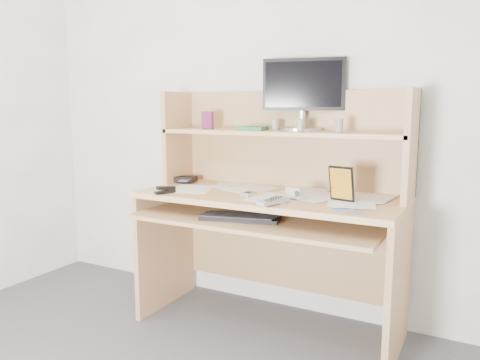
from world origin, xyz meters
The scene contains 19 objects.
back_wall centered at (0.00, 1.80, 1.25)m, with size 3.60×0.04×2.50m, color white.
desk centered at (0.00, 1.56, 0.69)m, with size 1.40×0.70×1.30m.
paper_clutter centered at (0.00, 1.48, 0.75)m, with size 1.32×0.54×0.01m, color silver.
keyboard centered at (-0.06, 1.27, 0.66)m, with size 0.42×0.24×0.03m.
tv_remote centered at (0.13, 1.25, 0.77)m, with size 0.05×0.19×0.02m, color gray.
flip_phone centered at (-0.06, 1.37, 0.77)m, with size 0.05×0.09×0.02m, color #A6A7A9.
stapler centered at (-0.50, 1.24, 0.77)m, with size 0.03×0.11×0.04m, color black.
wallet centered at (-0.62, 1.61, 0.77)m, with size 0.12×0.10×0.03m, color black.
sticky_note_pad centered at (-0.06, 1.42, 0.76)m, with size 0.08×0.08×0.01m, color yellow.
digital_camera centered at (0.17, 1.42, 0.78)m, with size 0.09×0.03×0.05m, color silver.
game_case centered at (0.40, 1.45, 0.84)m, with size 0.12×0.01×0.17m, color black.
blue_pen centered at (0.49, 1.24, 0.76)m, with size 0.01×0.01×0.14m, color blue.
card_box centered at (-0.45, 1.60, 1.13)m, with size 0.07×0.02×0.10m, color maroon.
shelf_book centered at (-0.16, 1.61, 1.09)m, with size 0.15×0.20×0.02m, color #307940.
chip_stack_a centered at (0.12, 1.61, 1.11)m, with size 0.05×0.05×0.06m, color black.
chip_stack_b centered at (0.13, 1.59, 1.11)m, with size 0.04×0.04×0.06m, color white.
chip_stack_c centered at (-0.05, 1.67, 1.11)m, with size 0.05×0.05×0.06m, color black.
chip_stack_d centered at (0.34, 1.59, 1.12)m, with size 0.04×0.04×0.07m, color white.
monitor centered at (0.09, 1.72, 1.29)m, with size 0.45×0.23×0.39m.
Camera 1 is at (1.02, -0.75, 1.21)m, focal length 35.00 mm.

